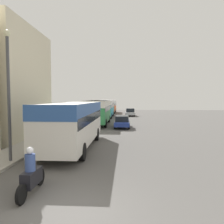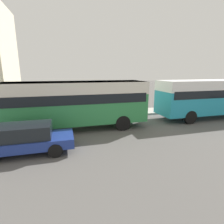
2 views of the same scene
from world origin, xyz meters
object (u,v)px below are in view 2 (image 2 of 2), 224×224
object	(u,v)px
bus_following	(77,99)
pedestrian_near_curb	(6,107)
car_crossing	(24,139)
bus_third_in_line	(213,94)

from	to	relation	value
bus_following	pedestrian_near_curb	xyz separation A→B (m)	(-3.44, -5.24, -0.95)
bus_following	car_crossing	world-z (taller)	bus_following
car_crossing	pedestrian_near_curb	distance (m)	7.06
bus_following	pedestrian_near_curb	bearing A→B (deg)	-123.24
bus_third_in_line	car_crossing	world-z (taller)	bus_third_in_line
bus_following	car_crossing	distance (m)	4.34
bus_third_in_line	pedestrian_near_curb	xyz separation A→B (m)	(-3.44, -16.28, -0.93)
bus_third_in_line	car_crossing	bearing A→B (deg)	-77.15
car_crossing	pedestrian_near_curb	size ratio (longest dim) A/B	2.46
bus_following	car_crossing	bearing A→B (deg)	-40.72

